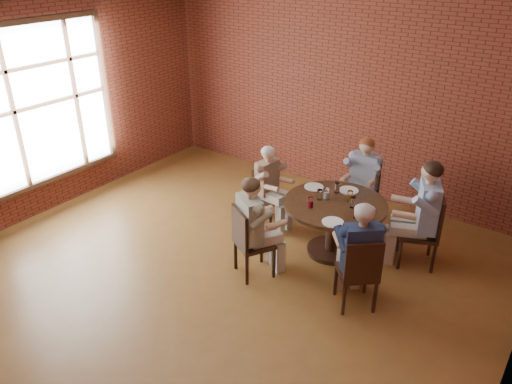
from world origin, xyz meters
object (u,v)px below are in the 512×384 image
Objects in this scene: chair_a at (427,228)px; chair_d at (248,240)px; diner_a at (421,214)px; chair_e at (359,271)px; diner_e at (359,256)px; diner_b at (362,182)px; diner_d at (254,227)px; chair_c at (266,194)px; smartphone at (357,216)px; chair_b at (363,189)px; diner_c at (270,187)px; dining_table at (334,218)px.

chair_a reaches higher than chair_d.
diner_a is 1.52× the size of chair_d.
chair_e is 0.17m from diner_e.
diner_b is (-1.13, 0.52, 0.12)m from chair_a.
chair_e is at bearing -144.61° from diner_d.
diner_b is 1.39m from chair_c.
chair_b is at bearing 93.48° from smartphone.
chair_c is at bearing -143.57° from chair_b.
chair_d is 1.35m from smartphone.
diner_b is 2.02m from chair_e.
diner_c is (-1.02, -0.94, 0.11)m from chair_b.
diner_e is (0.70, -0.80, 0.12)m from dining_table.
chair_a is at bearing 90.00° from diner_a.
dining_table is 1.00× the size of diner_d.
chair_c is 0.72× the size of diner_c.
dining_table is at bearing -90.00° from chair_d.
chair_a is 1.29m from chair_b.
chair_c is (-1.09, -0.93, -0.02)m from chair_b.
diner_a is at bearing -32.31° from diner_b.
chair_c is at bearing 90.00° from diner_c.
chair_e is 0.83m from smartphone.
diner_d reaches higher than chair_c.
diner_e is at bearing -90.00° from chair_e.
chair_c is at bearing -31.72° from diner_d.
dining_table is 1.52× the size of chair_c.
dining_table is 0.99m from diner_b.
diner_b reaches higher than diner_c.
chair_d is 6.85× the size of smartphone.
chair_a is at bearing -147.42° from diner_e.
chair_d is (-1.68, -1.51, -0.02)m from chair_a.
chair_c is 0.95× the size of chair_e.
smartphone is at bearing -104.21° from diner_e.
chair_b reaches higher than smartphone.
diner_e is (1.87, -0.93, 0.17)m from chair_c.
diner_d is at bearing -71.79° from chair_a.
dining_table is 1.09× the size of diner_c.
diner_d is 1.29m from diner_e.
chair_e reaches higher than chair_b.
chair_d is (0.55, -1.18, 0.03)m from chair_c.
diner_d is (0.59, -1.11, 0.18)m from chair_c.
diner_b is at bearing -74.20° from diner_d.
dining_table is 1.44× the size of chair_b.
smartphone is (1.54, -0.30, 0.28)m from chair_c.
diner_c is at bearing -141.48° from chair_b.
diner_b is (-1.04, 0.56, -0.06)m from diner_a.
diner_a is 1.31m from chair_e.
smartphone reaches higher than dining_table.
dining_table is 1.07m from diner_e.
dining_table is at bearing -90.00° from chair_e.
dining_table is 0.94× the size of diner_a.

